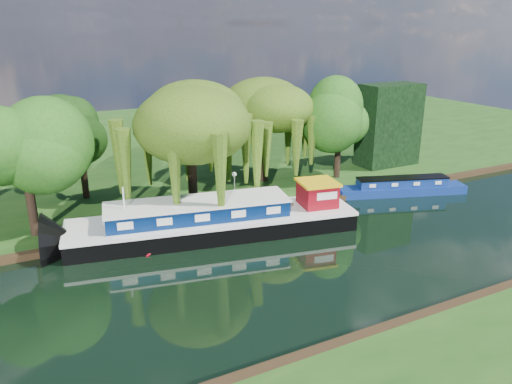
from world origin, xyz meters
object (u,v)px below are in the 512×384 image
red_dinghy (162,249)px  white_cruiser (403,194)px  dutch_barge (217,220)px  narrowboat (402,188)px

red_dinghy → white_cruiser: bearing=-67.9°
dutch_barge → red_dinghy: bearing=-159.7°
dutch_barge → red_dinghy: dutch_barge is taller
dutch_barge → narrowboat: 17.54m
dutch_barge → red_dinghy: size_ratio=7.01×
red_dinghy → white_cruiser: size_ratio=1.28×
dutch_barge → red_dinghy: 4.34m
red_dinghy → white_cruiser: 21.84m
red_dinghy → narrowboat: bearing=-67.5°
dutch_barge → narrowboat: dutch_barge is taller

